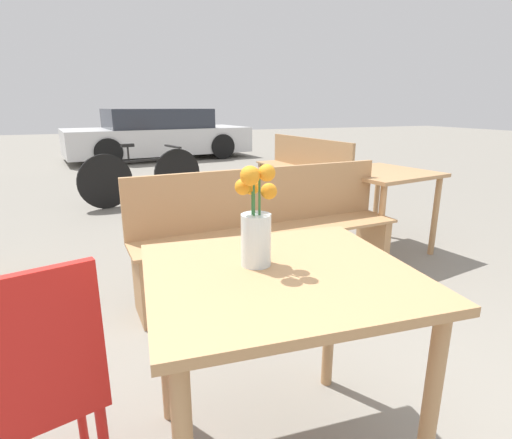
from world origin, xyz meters
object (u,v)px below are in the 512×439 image
(bicycle, at_px, (144,176))
(cafe_chair, at_px, (24,387))
(bench_near, at_px, (268,223))
(table_back, at_px, (381,184))
(bench_far, at_px, (303,167))
(flower_vase, at_px, (256,228))
(parked_car, at_px, (158,135))
(table_front, at_px, (280,303))

(bicycle, bearing_deg, cafe_chair, -100.43)
(bench_near, height_order, table_back, bench_near)
(cafe_chair, xyz_separation_m, bench_far, (2.81, 3.63, -0.03))
(cafe_chair, height_order, table_back, cafe_chair)
(flower_vase, height_order, bench_far, flower_vase)
(cafe_chair, xyz_separation_m, table_back, (2.52, 1.66, 0.10))
(cafe_chair, relative_size, parked_car, 0.19)
(cafe_chair, relative_size, bench_near, 0.46)
(table_back, bearing_deg, cafe_chair, -146.59)
(table_back, distance_m, bicycle, 3.18)
(cafe_chair, distance_m, bench_far, 4.60)
(flower_vase, bearing_deg, bicycle, 88.88)
(flower_vase, xyz_separation_m, cafe_chair, (-0.71, -0.03, -0.37))
(bench_far, relative_size, bicycle, 1.13)
(bicycle, bearing_deg, table_back, -57.07)
(flower_vase, relative_size, table_back, 0.37)
(table_front, distance_m, table_back, 2.44)
(table_front, xyz_separation_m, bench_near, (0.54, 1.36, -0.16))
(cafe_chair, distance_m, bicycle, 4.39)
(cafe_chair, xyz_separation_m, parked_car, (1.68, 9.08, 0.07))
(table_back, bearing_deg, bench_near, -164.28)
(bench_far, relative_size, table_back, 2.02)
(table_front, distance_m, bench_near, 1.47)
(table_front, height_order, flower_vase, flower_vase)
(bench_near, xyz_separation_m, bicycle, (-0.51, 3.00, -0.11))
(flower_vase, bearing_deg, parked_car, 83.87)
(parked_car, bearing_deg, flower_vase, -96.13)
(table_front, relative_size, cafe_chair, 1.03)
(cafe_chair, distance_m, parked_car, 9.24)
(bench_near, distance_m, bench_far, 2.76)
(bench_near, xyz_separation_m, table_back, (1.21, 0.34, 0.13))
(table_front, height_order, bicycle, bicycle)
(flower_vase, distance_m, cafe_chair, 0.80)
(bicycle, relative_size, parked_car, 0.36)
(cafe_chair, xyz_separation_m, bench_near, (1.30, 1.32, -0.03))
(flower_vase, bearing_deg, bench_near, 65.22)
(bench_far, bearing_deg, flower_vase, -120.29)
(flower_vase, height_order, bicycle, flower_vase)
(flower_vase, xyz_separation_m, parked_car, (0.97, 9.05, -0.30))
(flower_vase, relative_size, parked_car, 0.08)
(flower_vase, bearing_deg, cafe_chair, -177.36)
(bench_near, height_order, bench_far, same)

